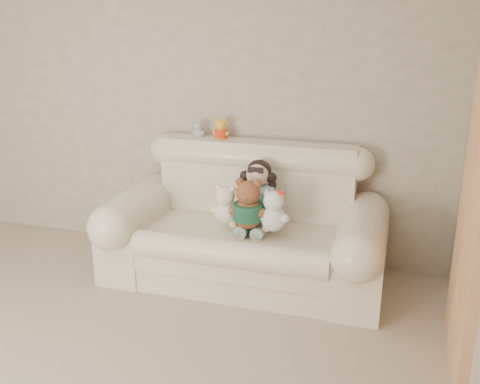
% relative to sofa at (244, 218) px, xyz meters
% --- Properties ---
extents(wall_back, '(4.50, 0.00, 4.50)m').
position_rel_sofa_xyz_m(wall_back, '(-0.72, 0.50, 0.78)').
color(wall_back, '#C3B49B').
rests_on(wall_back, ground).
extents(sofa, '(2.10, 0.95, 1.03)m').
position_rel_sofa_xyz_m(sofa, '(0.00, 0.00, 0.00)').
color(sofa, beige).
rests_on(sofa, floor).
extents(door_panel, '(0.06, 0.90, 2.10)m').
position_rel_sofa_xyz_m(door_panel, '(1.50, -0.60, 0.54)').
color(door_panel, '#B67B4E').
rests_on(door_panel, floor).
extents(seated_child, '(0.36, 0.42, 0.53)m').
position_rel_sofa_xyz_m(seated_child, '(0.08, 0.08, 0.17)').
color(seated_child, '#2B6F5C').
rests_on(seated_child, sofa).
extents(brown_teddy, '(0.32, 0.28, 0.44)m').
position_rel_sofa_xyz_m(brown_teddy, '(0.08, -0.15, 0.20)').
color(brown_teddy, brown).
rests_on(brown_teddy, sofa).
extents(white_cat, '(0.27, 0.23, 0.36)m').
position_rel_sofa_xyz_m(white_cat, '(0.26, -0.14, 0.17)').
color(white_cat, white).
rests_on(white_cat, sofa).
extents(cream_teddy, '(0.25, 0.21, 0.35)m').
position_rel_sofa_xyz_m(cream_teddy, '(-0.11, -0.11, 0.16)').
color(cream_teddy, white).
rests_on(cream_teddy, sofa).
extents(yellow_mini_bear, '(0.16, 0.14, 0.21)m').
position_rel_sofa_xyz_m(yellow_mini_bear, '(-0.30, 0.37, 0.60)').
color(yellow_mini_bear, yellow).
rests_on(yellow_mini_bear, sofa).
extents(grey_mini_plush, '(0.12, 0.10, 0.17)m').
position_rel_sofa_xyz_m(grey_mini_plush, '(-0.50, 0.39, 0.58)').
color(grey_mini_plush, silver).
rests_on(grey_mini_plush, sofa).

